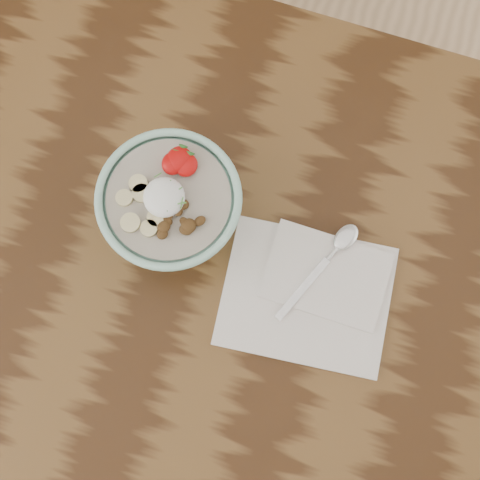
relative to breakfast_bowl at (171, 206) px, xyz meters
The scene contains 4 objects.
table 17.01cm from the breakfast_bowl, 71.98° to the right, with size 160.00×90.00×75.00cm.
breakfast_bowl is the anchor object (origin of this frame).
napkin 24.30cm from the breakfast_bowl, 11.63° to the right, with size 26.59×22.33×1.52cm.
spoon 25.25cm from the breakfast_bowl, ahead, with size 9.03×17.77×0.96cm.
Camera 1 is at (15.63, -16.23, 174.75)cm, focal length 50.00 mm.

